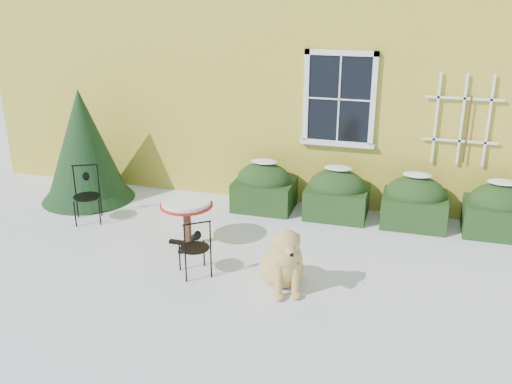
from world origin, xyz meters
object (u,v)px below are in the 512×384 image
(dog, at_px, (284,262))
(patio_chair_near, at_px, (195,247))
(evergreen_shrub, at_px, (85,156))
(patio_chair_far, at_px, (87,194))
(bistro_table, at_px, (187,208))

(dog, bearing_deg, patio_chair_near, 154.20)
(dog, bearing_deg, evergreen_shrub, 127.74)
(patio_chair_near, relative_size, dog, 0.81)
(patio_chair_near, bearing_deg, evergreen_shrub, -72.97)
(evergreen_shrub, height_order, patio_chair_far, evergreen_shrub)
(bistro_table, height_order, dog, dog)
(evergreen_shrub, xyz_separation_m, patio_chair_near, (3.05, -2.21, -0.40))
(evergreen_shrub, bearing_deg, bistro_table, -27.73)
(evergreen_shrub, bearing_deg, patio_chair_far, -58.07)
(evergreen_shrub, xyz_separation_m, bistro_table, (2.58, -1.35, -0.21))
(patio_chair_near, xyz_separation_m, dog, (1.25, -0.02, -0.04))
(bistro_table, height_order, patio_chair_near, patio_chair_near)
(patio_chair_near, bearing_deg, bistro_table, -97.84)
(patio_chair_far, bearing_deg, evergreen_shrub, 94.03)
(bistro_table, distance_m, patio_chair_near, 1.00)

